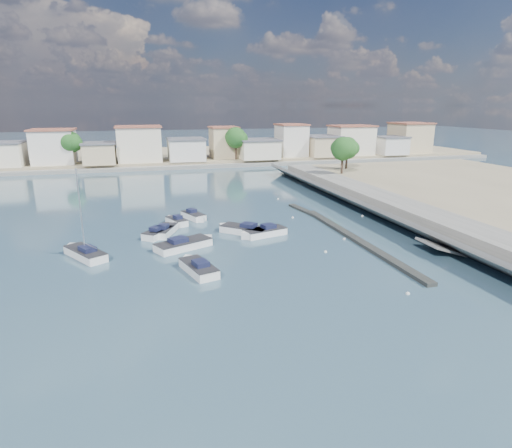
{
  "coord_description": "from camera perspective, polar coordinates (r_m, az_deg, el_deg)",
  "views": [
    {
      "loc": [
        -15.57,
        -30.37,
        14.39
      ],
      "look_at": [
        -3.15,
        14.71,
        1.4
      ],
      "focal_mm": 30.0,
      "sensor_mm": 36.0,
      "label": 1
    }
  ],
  "objects": [
    {
      "name": "motorboat_h",
      "position": [
        45.32,
        -9.32,
        -2.7
      ],
      "size": [
        6.43,
        4.56,
        1.48
      ],
      "color": "white",
      "rests_on": "ground"
    },
    {
      "name": "motorboat_f",
      "position": [
        54.49,
        -10.63,
        0.35
      ],
      "size": [
        2.65,
        3.95,
        1.48
      ],
      "color": "white",
      "rests_on": "ground"
    },
    {
      "name": "far_shore_land",
      "position": [
        124.11,
        -8.21,
        9.04
      ],
      "size": [
        160.0,
        40.0,
        1.4
      ],
      "primitive_type": "cube",
      "color": "gray",
      "rests_on": "ground"
    },
    {
      "name": "motorboat_e",
      "position": [
        50.73,
        -12.0,
        -0.86
      ],
      "size": [
        3.46,
        5.04,
        1.48
      ],
      "color": "white",
      "rests_on": "ground"
    },
    {
      "name": "motorboat_d",
      "position": [
        48.77,
        0.91,
        -1.17
      ],
      "size": [
        5.62,
        3.27,
        1.48
      ],
      "color": "white",
      "rests_on": "ground"
    },
    {
      "name": "motorboat_a",
      "position": [
        38.8,
        -7.81,
        -5.8
      ],
      "size": [
        3.16,
        5.51,
        1.48
      ],
      "color": "white",
      "rests_on": "ground"
    },
    {
      "name": "far_shore_quay",
      "position": [
        103.51,
        -6.67,
        7.65
      ],
      "size": [
        160.0,
        2.5,
        0.8
      ],
      "primitive_type": "cube",
      "color": "slate",
      "rests_on": "ground"
    },
    {
      "name": "motorboat_b",
      "position": [
        49.93,
        -12.75,
        -1.17
      ],
      "size": [
        3.86,
        4.24,
        1.48
      ],
      "color": "white",
      "rests_on": "ground"
    },
    {
      "name": "ground",
      "position": [
        73.5,
        -2.88,
        4.22
      ],
      "size": [
        400.0,
        400.0,
        0.0
      ],
      "primitive_type": "plane",
      "color": "#335066",
      "rests_on": "ground"
    },
    {
      "name": "seawall_walkway",
      "position": [
        56.78,
        22.06,
        0.62
      ],
      "size": [
        5.0,
        90.0,
        1.8
      ],
      "primitive_type": "cube",
      "color": "slate",
      "rests_on": "ground"
    },
    {
      "name": "far_town",
      "position": [
        110.87,
        -1.66,
        10.63
      ],
      "size": [
        113.01,
        12.8,
        8.35
      ],
      "color": "beige",
      "rests_on": "far_shore_land"
    },
    {
      "name": "motorboat_c",
      "position": [
        49.94,
        -1.85,
        -0.78
      ],
      "size": [
        5.56,
        5.35,
        1.48
      ],
      "color": "white",
      "rests_on": "ground"
    },
    {
      "name": "breakwater",
      "position": [
        50.61,
        11.67,
        -1.12
      ],
      "size": [
        2.0,
        31.02,
        0.35
      ],
      "color": "black",
      "rests_on": "ground"
    },
    {
      "name": "shore_trees",
      "position": [
        101.67,
        -1.78,
        10.91
      ],
      "size": [
        74.56,
        38.32,
        7.92
      ],
      "color": "#38281E",
      "rests_on": "ground"
    },
    {
      "name": "mooring_buoys",
      "position": [
        51.79,
        9.55,
        -0.77
      ],
      "size": [
        11.19,
        36.73,
        0.32
      ],
      "color": "silver",
      "rests_on": "ground"
    },
    {
      "name": "sailboat",
      "position": [
        45.31,
        -21.94,
        -3.6
      ],
      "size": [
        4.53,
        5.74,
        9.0
      ],
      "color": "white",
      "rests_on": "ground"
    },
    {
      "name": "motorboat_g",
      "position": [
        56.51,
        -8.24,
        1.01
      ],
      "size": [
        3.0,
        4.49,
        1.48
      ],
      "color": "white",
      "rests_on": "ground"
    }
  ]
}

